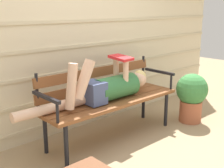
# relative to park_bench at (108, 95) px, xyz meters

# --- Properties ---
(ground_plane) EXTENTS (12.00, 12.00, 0.00)m
(ground_plane) POSITION_rel_park_bench_xyz_m (-0.00, -0.27, -0.51)
(ground_plane) COLOR tan
(house_siding) EXTENTS (5.44, 0.08, 2.39)m
(house_siding) POSITION_rel_park_bench_xyz_m (-0.00, 0.50, 0.68)
(house_siding) COLOR beige
(house_siding) RESTS_ON ground
(park_bench) EXTENTS (1.74, 0.52, 0.86)m
(park_bench) POSITION_rel_park_bench_xyz_m (0.00, 0.00, 0.00)
(park_bench) COLOR brown
(park_bench) RESTS_ON ground
(reclining_person) EXTENTS (1.71, 0.26, 0.52)m
(reclining_person) POSITION_rel_park_bench_xyz_m (-0.08, -0.07, 0.13)
(reclining_person) COLOR #33703D
(potted_plant) EXTENTS (0.42, 0.42, 0.66)m
(potted_plant) POSITION_rel_park_bench_xyz_m (1.14, -0.40, -0.14)
(potted_plant) COLOR #AD5B3D
(potted_plant) RESTS_ON ground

